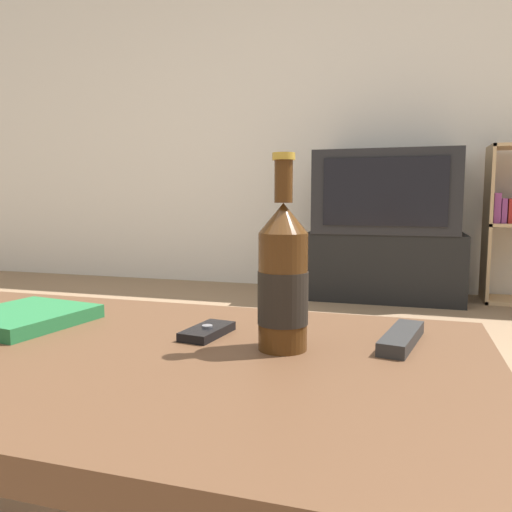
{
  "coord_description": "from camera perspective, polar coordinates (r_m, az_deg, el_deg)",
  "views": [
    {
      "loc": [
        0.39,
        -0.63,
        0.65
      ],
      "look_at": [
        0.09,
        0.36,
        0.53
      ],
      "focal_mm": 35.0,
      "sensor_mm": 36.0,
      "label": 1
    }
  ],
  "objects": [
    {
      "name": "back_wall",
      "position": [
        3.74,
        10.89,
        16.43
      ],
      "size": [
        8.0,
        0.05,
        2.6
      ],
      "color": "silver",
      "rests_on": "ground_plane"
    },
    {
      "name": "coffee_table",
      "position": [
        0.8,
        -14.4,
        -14.79
      ],
      "size": [
        1.05,
        0.62,
        0.43
      ],
      "color": "brown",
      "rests_on": "ground_plane"
    },
    {
      "name": "tv_stand",
      "position": [
        3.37,
        14.39,
        -1.07
      ],
      "size": [
        0.98,
        0.49,
        0.43
      ],
      "color": "black",
      "rests_on": "ground_plane"
    },
    {
      "name": "television",
      "position": [
        3.34,
        14.62,
        7.05
      ],
      "size": [
        0.88,
        0.52,
        0.52
      ],
      "color": "black",
      "rests_on": "tv_stand"
    },
    {
      "name": "beer_bottle",
      "position": [
        0.72,
        3.1,
        -2.68
      ],
      "size": [
        0.07,
        0.07,
        0.28
      ],
      "color": "#47280F",
      "rests_on": "coffee_table"
    },
    {
      "name": "cell_phone",
      "position": [
        0.81,
        -5.58,
        -8.56
      ],
      "size": [
        0.06,
        0.11,
        0.02
      ],
      "rotation": [
        0.0,
        0.0,
        -0.14
      ],
      "color": "black",
      "rests_on": "coffee_table"
    },
    {
      "name": "remote_control",
      "position": [
        0.79,
        16.3,
        -8.96
      ],
      "size": [
        0.07,
        0.17,
        0.02
      ],
      "rotation": [
        0.0,
        0.0,
        -0.18
      ],
      "color": "#282828",
      "rests_on": "coffee_table"
    },
    {
      "name": "table_book",
      "position": [
        0.97,
        -25.0,
        -6.36
      ],
      "size": [
        0.21,
        0.23,
        0.02
      ],
      "rotation": [
        0.0,
        0.0,
        -0.15
      ],
      "color": "#236B38",
      "rests_on": "coffee_table"
    }
  ]
}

